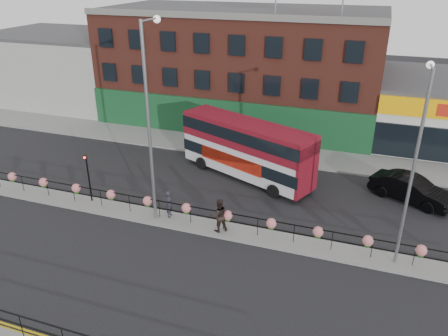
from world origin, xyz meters
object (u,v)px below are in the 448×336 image
(lamp_column_east, at_px, (416,155))
(pedestrian_a, at_px, (169,204))
(double_decker_bus, at_px, (247,144))
(lamp_column_west, at_px, (150,108))
(car, at_px, (411,189))
(pedestrian_b, at_px, (219,215))

(lamp_column_east, bearing_deg, pedestrian_a, 179.75)
(double_decker_bus, bearing_deg, lamp_column_west, -115.87)
(car, bearing_deg, pedestrian_b, 150.98)
(double_decker_bus, bearing_deg, car, 0.63)
(pedestrian_b, relative_size, lamp_column_west, 0.18)
(car, distance_m, lamp_column_east, 8.76)
(car, height_order, lamp_column_west, lamp_column_west)
(car, height_order, lamp_column_east, lamp_column_east)
(pedestrian_a, distance_m, pedestrian_b, 3.33)
(lamp_column_east, bearing_deg, double_decker_bus, 145.11)
(lamp_column_west, bearing_deg, lamp_column_east, 0.42)
(car, distance_m, pedestrian_a, 15.26)
(lamp_column_east, bearing_deg, car, 82.53)
(pedestrian_a, height_order, lamp_column_west, lamp_column_west)
(pedestrian_b, bearing_deg, car, 179.53)
(double_decker_bus, height_order, lamp_column_west, lamp_column_west)
(lamp_column_east, bearing_deg, lamp_column_west, -179.58)
(lamp_column_west, bearing_deg, double_decker_bus, 64.13)
(pedestrian_a, height_order, pedestrian_b, pedestrian_b)
(lamp_column_west, bearing_deg, pedestrian_b, -4.93)
(double_decker_bus, distance_m, car, 11.00)
(double_decker_bus, relative_size, pedestrian_a, 6.22)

